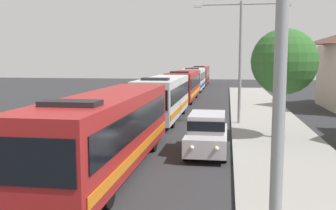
{
  "coord_description": "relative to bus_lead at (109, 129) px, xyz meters",
  "views": [
    {
      "loc": [
        3.3,
        -2.63,
        4.45
      ],
      "look_at": [
        0.31,
        16.6,
        2.08
      ],
      "focal_mm": 41.03,
      "sensor_mm": 36.0,
      "label": 1
    }
  ],
  "objects": [
    {
      "name": "bus_lead",
      "position": [
        0.0,
        0.0,
        0.0
      ],
      "size": [
        2.58,
        12.33,
        3.21
      ],
      "color": "maroon",
      "rests_on": "ground_plane"
    },
    {
      "name": "bus_second_in_line",
      "position": [
        -0.0,
        13.09,
        -0.0
      ],
      "size": [
        2.58,
        10.85,
        3.21
      ],
      "color": "silver",
      "rests_on": "ground_plane"
    },
    {
      "name": "bus_middle",
      "position": [
        -0.0,
        25.92,
        -0.0
      ],
      "size": [
        2.58,
        11.39,
        3.21
      ],
      "color": "maroon",
      "rests_on": "ground_plane"
    },
    {
      "name": "bus_fourth_in_line",
      "position": [
        -0.0,
        38.81,
        -0.0
      ],
      "size": [
        2.58,
        10.45,
        3.21
      ],
      "color": "silver",
      "rests_on": "ground_plane"
    },
    {
      "name": "bus_rear",
      "position": [
        -0.0,
        51.37,
        -0.0
      ],
      "size": [
        2.58,
        11.03,
        3.21
      ],
      "color": "maroon",
      "rests_on": "ground_plane"
    },
    {
      "name": "white_suv",
      "position": [
        3.7,
        3.35,
        -0.66
      ],
      "size": [
        1.86,
        4.58,
        1.9
      ],
      "color": "#B7B7BC",
      "rests_on": "ground_plane"
    },
    {
      "name": "streetlamp_near",
      "position": [
        5.4,
        -8.27,
        3.05
      ],
      "size": [
        5.04,
        0.28,
        7.5
      ],
      "color": "gray",
      "rests_on": "sidewalk"
    },
    {
      "name": "streetlamp_mid",
      "position": [
        5.4,
        11.39,
        3.39
      ],
      "size": [
        6.19,
        0.28,
        7.98
      ],
      "color": "gray",
      "rests_on": "sidewalk"
    },
    {
      "name": "roadside_tree",
      "position": [
        7.58,
        6.96,
        2.58
      ],
      "size": [
        3.54,
        3.54,
        5.9
      ],
      "color": "#4C3823",
      "rests_on": "sidewalk"
    }
  ]
}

